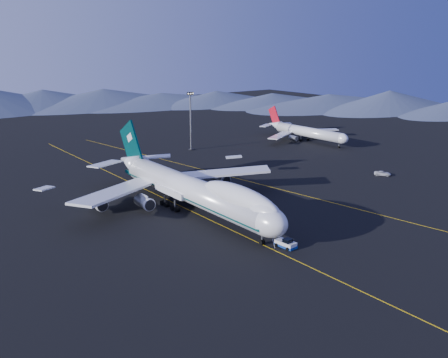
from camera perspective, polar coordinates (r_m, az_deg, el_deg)
ground at (r=125.30m, az=-3.65°, el=-3.74°), size 500.00×500.00×0.00m
taxiway_line_main at (r=125.29m, az=-3.65°, el=-3.73°), size 0.25×220.00×0.01m
taxiway_line_side at (r=150.20m, az=3.84°, el=-0.52°), size 28.08×198.09×0.01m
mountain_ridge at (r=221.91m, az=22.73°, el=5.03°), size 374.91×567.11×12.00m
boeing_747 at (r=123.57m, az=-3.70°, el=-1.18°), size 59.62×72.43×19.37m
pushback_tug at (r=104.44m, az=7.06°, el=-7.41°), size 3.01×4.81×2.01m
second_jet at (r=218.62m, az=9.30°, el=5.35°), size 41.49×46.87×13.34m
service_van at (r=166.74m, az=17.66°, el=0.62°), size 5.09×5.55×1.44m
floodlight_mast at (r=196.65m, az=-3.83°, el=6.63°), size 2.80×2.10×22.67m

